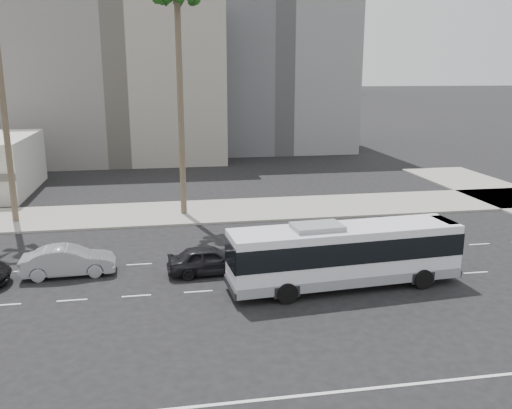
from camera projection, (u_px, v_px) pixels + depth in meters
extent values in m
plane|color=black|center=(315.00, 284.00, 27.89)|extent=(700.00, 700.00, 0.00)
cube|color=gray|center=(260.00, 209.00, 42.70)|extent=(120.00, 7.00, 0.15)
cube|color=gray|center=(121.00, 84.00, 66.74)|extent=(24.00, 18.00, 18.00)
cube|color=#5E5F63|center=(269.00, 53.00, 75.85)|extent=(20.00, 20.00, 26.00)
cube|color=beige|center=(168.00, 46.00, 261.32)|extent=(42.00, 42.00, 44.00)
cube|color=slate|center=(272.00, 16.00, 247.03)|extent=(26.00, 26.00, 70.00)
cube|color=slate|center=(308.00, 32.00, 281.13)|extent=(22.00, 22.00, 60.00)
cube|color=silver|center=(345.00, 252.00, 27.16)|extent=(11.83, 3.47, 2.61)
cube|color=black|center=(345.00, 246.00, 27.08)|extent=(11.90, 3.54, 1.11)
cube|color=gray|center=(344.00, 274.00, 27.44)|extent=(11.86, 3.52, 0.50)
cube|color=gray|center=(317.00, 227.00, 26.57)|extent=(2.53, 1.79, 0.30)
cube|color=#262628|center=(449.00, 225.00, 27.82)|extent=(0.74, 1.85, 0.30)
cylinder|color=black|center=(424.00, 281.00, 26.87)|extent=(1.01, 0.30, 1.01)
cylinder|color=black|center=(402.00, 264.00, 29.33)|extent=(1.01, 0.30, 1.01)
cylinder|color=black|center=(284.00, 291.00, 25.67)|extent=(1.01, 0.30, 1.01)
cylinder|color=black|center=(273.00, 272.00, 28.13)|extent=(1.01, 0.30, 1.01)
imported|color=black|center=(209.00, 260.00, 29.15)|extent=(2.04, 4.60, 1.54)
imported|color=gray|center=(69.00, 261.00, 28.91)|extent=(1.91, 4.90, 1.59)
cylinder|color=brown|center=(181.00, 111.00, 39.33)|extent=(0.43, 0.43, 15.63)
cylinder|color=brown|center=(4.00, 111.00, 37.14)|extent=(0.50, 0.50, 15.94)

